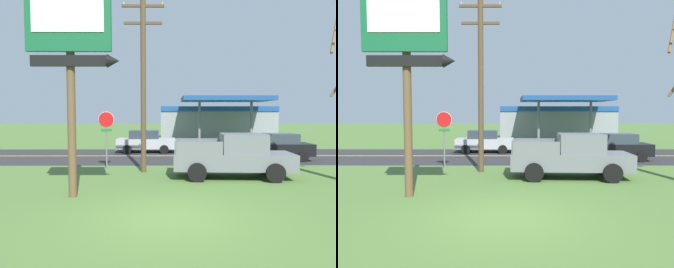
% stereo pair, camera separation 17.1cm
% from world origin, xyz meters
% --- Properties ---
extents(ground_plane, '(180.00, 180.00, 0.00)m').
position_xyz_m(ground_plane, '(0.00, 0.00, 0.00)').
color(ground_plane, '#4C7033').
extents(road_asphalt, '(140.00, 8.00, 0.02)m').
position_xyz_m(road_asphalt, '(0.00, 13.00, 0.01)').
color(road_asphalt, '#2B2B2D').
rests_on(road_asphalt, ground).
extents(road_centre_line, '(126.00, 0.20, 0.01)m').
position_xyz_m(road_centre_line, '(0.00, 13.00, 0.02)').
color(road_centre_line, gold).
rests_on(road_centre_line, road_asphalt).
extents(motel_sign, '(3.06, 0.54, 6.99)m').
position_xyz_m(motel_sign, '(-3.25, 2.18, 4.88)').
color(motel_sign, brown).
rests_on(motel_sign, ground).
extents(stop_sign, '(0.80, 0.08, 2.95)m').
position_xyz_m(stop_sign, '(-3.17, 7.96, 2.03)').
color(stop_sign, slate).
rests_on(stop_sign, ground).
extents(utility_pole, '(2.02, 0.26, 8.45)m').
position_xyz_m(utility_pole, '(-1.20, 7.06, 4.54)').
color(utility_pole, brown).
rests_on(utility_pole, ground).
extents(gas_station, '(12.00, 11.50, 4.40)m').
position_xyz_m(gas_station, '(5.42, 26.89, 1.94)').
color(gas_station, gray).
rests_on(gas_station, ground).
extents(pickup_grey_parked_on_lawn, '(5.30, 2.46, 1.96)m').
position_xyz_m(pickup_grey_parked_on_lawn, '(2.92, 5.60, 0.96)').
color(pickup_grey_parked_on_lawn, slate).
rests_on(pickup_grey_parked_on_lawn, ground).
extents(car_black_near_lane, '(4.20, 2.00, 1.64)m').
position_xyz_m(car_black_near_lane, '(6.66, 11.00, 0.83)').
color(car_black_near_lane, black).
rests_on(car_black_near_lane, ground).
extents(car_silver_mid_lane, '(4.20, 2.00, 1.64)m').
position_xyz_m(car_silver_mid_lane, '(-1.56, 15.00, 0.83)').
color(car_silver_mid_lane, '#A8AAAF').
rests_on(car_silver_mid_lane, ground).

